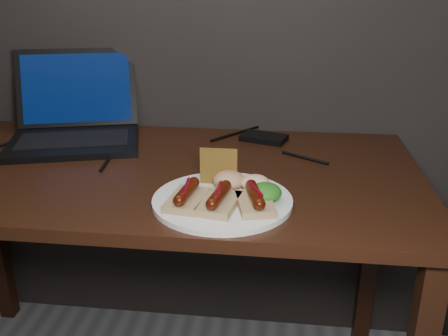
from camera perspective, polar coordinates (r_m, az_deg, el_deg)
desk at (r=1.33m, az=-8.89°, el=-3.40°), size 1.40×0.70×0.75m
laptop at (r=1.54m, az=-16.65°, el=5.05°), size 0.44×0.44×0.25m
hard_drive at (r=1.48m, az=4.57°, el=3.47°), size 0.15×0.11×0.02m
desk_cables at (r=1.42m, az=-7.89°, el=2.41°), size 0.97×0.44×0.01m
plate at (r=1.08m, az=-0.19°, el=-3.75°), size 0.34×0.34×0.01m
bread_sausage_left at (r=1.05m, az=-4.25°, el=-3.23°), size 0.09×0.12×0.04m
bread_sausage_center at (r=1.03m, az=-0.56°, el=-3.64°), size 0.09×0.13×0.04m
bread_sausage_right at (r=1.03m, az=3.56°, el=-3.60°), size 0.10×0.13×0.04m
crispbread at (r=1.13m, az=-0.62°, el=0.20°), size 0.09×0.01×0.08m
salad_greens at (r=1.06m, az=4.74°, el=-2.79°), size 0.07×0.07×0.04m
salsa_mound at (r=1.11m, az=0.58°, el=-1.40°), size 0.07×0.07×0.04m
coleslaw_mound at (r=1.11m, az=3.59°, el=-1.74°), size 0.06×0.06×0.04m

